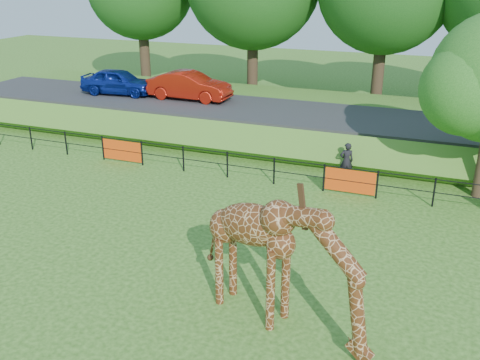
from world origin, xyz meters
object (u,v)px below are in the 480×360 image
at_px(car_blue, 119,82).
at_px(car_red, 190,86).
at_px(giraffe, 284,264).
at_px(visitor, 346,161).

bearing_deg(car_blue, car_red, -91.35).
distance_m(giraffe, car_red, 18.03).
height_order(giraffe, car_blue, giraffe).
xyz_separation_m(car_red, visitor, (9.42, -4.94, -1.40)).
distance_m(giraffe, visitor, 10.22).
height_order(car_red, visitor, car_red).
height_order(car_blue, car_red, car_red).
distance_m(car_blue, car_red, 4.26).
height_order(giraffe, visitor, giraffe).
bearing_deg(visitor, car_blue, -42.78).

